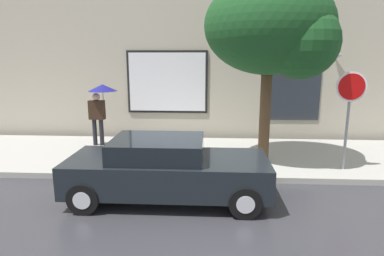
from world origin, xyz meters
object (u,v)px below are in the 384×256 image
pedestrian_with_umbrella (100,98)px  street_tree (276,30)px  stop_sign (350,101)px  fire_hydrant (182,153)px  parked_car (166,169)px

pedestrian_with_umbrella → street_tree: size_ratio=0.41×
pedestrian_with_umbrella → stop_sign: 7.39m
fire_hydrant → stop_sign: size_ratio=0.32×
parked_car → street_tree: 4.61m
parked_car → pedestrian_with_umbrella: 4.78m
stop_sign → parked_car: bearing=-158.2°
fire_hydrant → stop_sign: 4.48m
parked_car → pedestrian_with_umbrella: pedestrian_with_umbrella is taller
fire_hydrant → pedestrian_with_umbrella: 3.76m
fire_hydrant → pedestrian_with_umbrella: size_ratio=0.40×
pedestrian_with_umbrella → stop_sign: stop_sign is taller
parked_car → pedestrian_with_umbrella: (-2.66, 3.83, 1.05)m
fire_hydrant → street_tree: 4.04m
parked_car → street_tree: street_tree is taller
fire_hydrant → street_tree: bearing=14.3°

